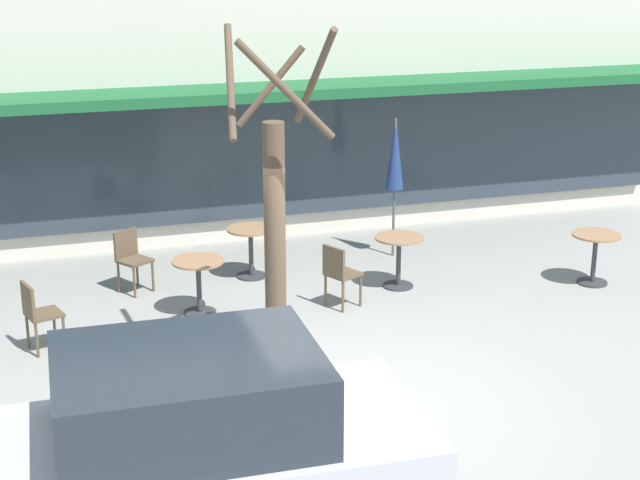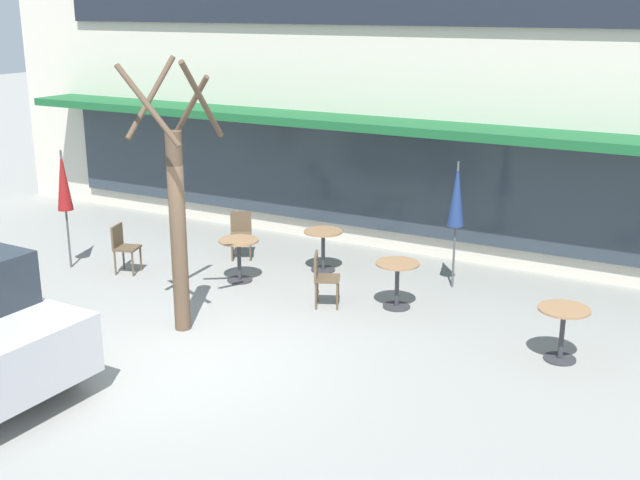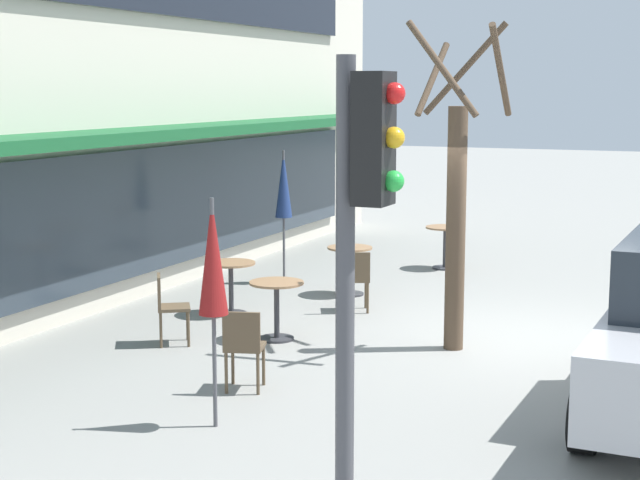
{
  "view_description": "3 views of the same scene",
  "coord_description": "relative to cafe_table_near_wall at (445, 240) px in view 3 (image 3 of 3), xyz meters",
  "views": [
    {
      "loc": [
        -3.34,
        -9.24,
        4.95
      ],
      "look_at": [
        0.28,
        2.33,
        1.09
      ],
      "focal_mm": 55.0,
      "sensor_mm": 36.0,
      "label": 1
    },
    {
      "loc": [
        6.53,
        -7.99,
        4.71
      ],
      "look_at": [
        0.68,
        2.49,
        1.15
      ],
      "focal_mm": 45.0,
      "sensor_mm": 36.0,
      "label": 2
    },
    {
      "loc": [
        -12.22,
        -2.43,
        3.2
      ],
      "look_at": [
        -0.45,
        2.71,
        1.2
      ],
      "focal_mm": 55.0,
      "sensor_mm": 36.0,
      "label": 3
    }
  ],
  "objects": [
    {
      "name": "patio_umbrella_cream_folded",
      "position": [
        -8.88,
        -0.35,
        1.11
      ],
      "size": [
        0.28,
        0.28,
        2.2
      ],
      "color": "#4C4C51",
      "rests_on": "ground"
    },
    {
      "name": "cafe_table_by_tree",
      "position": [
        -2.77,
        0.72,
        0.0
      ],
      "size": [
        0.7,
        0.7,
        0.76
      ],
      "color": "#333338",
      "rests_on": "ground"
    },
    {
      "name": "cafe_table_mid_patio",
      "position": [
        -4.7,
        1.77,
        0.0
      ],
      "size": [
        0.7,
        0.7,
        0.76
      ],
      "color": "#333338",
      "rests_on": "ground"
    },
    {
      "name": "cafe_chair_1",
      "position": [
        -3.84,
        0.2,
        0.01
      ],
      "size": [
        0.53,
        0.53,
        0.89
      ],
      "color": "brown",
      "rests_on": "ground"
    },
    {
      "name": "cafe_chair_2",
      "position": [
        -6.46,
        1.7,
        0.01
      ],
      "size": [
        0.55,
        0.55,
        0.89
      ],
      "color": "brown",
      "rests_on": "ground"
    },
    {
      "name": "cafe_chair_0",
      "position": [
        -7.8,
        -0.09,
        0.01
      ],
      "size": [
        0.5,
        0.5,
        0.89
      ],
      "color": "brown",
      "rests_on": "ground"
    },
    {
      "name": "patio_umbrella_green_folded",
      "position": [
        -2.32,
        2.08,
        1.11
      ],
      "size": [
        0.28,
        0.28,
        2.2
      ],
      "color": "#4C4C51",
      "rests_on": "ground"
    },
    {
      "name": "ground_plane",
      "position": [
        -4.49,
        -2.43,
        -0.52
      ],
      "size": [
        80.0,
        80.0,
        0.0
      ],
      "primitive_type": "plane",
      "color": "gray"
    },
    {
      "name": "cafe_table_near_wall",
      "position": [
        0.0,
        0.0,
        0.0
      ],
      "size": [
        0.7,
        0.7,
        0.76
      ],
      "color": "#333338",
      "rests_on": "ground"
    },
    {
      "name": "traffic_light_pole",
      "position": [
        -11.18,
        -2.72,
        1.78
      ],
      "size": [
        0.26,
        0.44,
        3.4
      ],
      "color": "#47474C",
      "rests_on": "ground"
    },
    {
      "name": "cafe_table_streetside",
      "position": [
        -5.71,
        0.55,
        0.0
      ],
      "size": [
        0.7,
        0.7,
        0.76
      ],
      "color": "#333338",
      "rests_on": "ground"
    },
    {
      "name": "street_tree",
      "position": [
        -5.21,
        -1.65,
        1.3
      ],
      "size": [
        1.15,
        1.12,
        4.01
      ],
      "color": "brown",
      "rests_on": "ground"
    }
  ]
}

